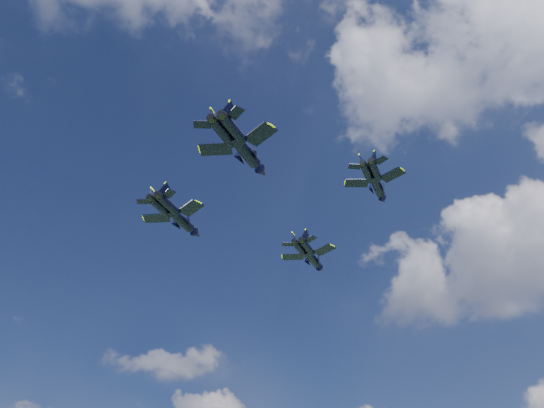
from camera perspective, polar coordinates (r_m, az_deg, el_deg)
The scene contains 4 objects.
jet_lead at distance 121.95m, azimuth 3.84°, elevation -5.13°, with size 11.03×14.79×3.48m.
jet_left at distance 113.32m, azimuth -8.52°, elevation -1.49°, with size 12.48×16.58×3.91m.
jet_right at distance 105.63m, azimuth 9.89°, elevation 1.70°, with size 10.19×13.82×3.25m.
jet_slot at distance 93.06m, azimuth -2.45°, elevation 4.93°, with size 12.85×17.06×4.02m.
Camera 1 is at (54.57, -67.10, 3.52)m, focal length 40.00 mm.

